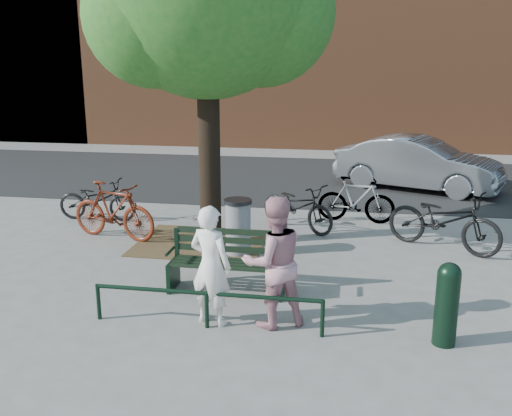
% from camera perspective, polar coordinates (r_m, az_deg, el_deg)
% --- Properties ---
extents(ground, '(90.00, 90.00, 0.00)m').
position_cam_1_polar(ground, '(8.72, -2.91, -8.35)').
color(ground, gray).
rests_on(ground, ground).
extents(dirt_pit, '(2.40, 2.00, 0.02)m').
position_cam_1_polar(dirt_pit, '(10.95, -5.51, -3.46)').
color(dirt_pit, brown).
rests_on(dirt_pit, ground).
extents(road, '(40.00, 7.00, 0.01)m').
position_cam_1_polar(road, '(16.77, 3.44, 2.99)').
color(road, black).
rests_on(road, ground).
extents(park_bench, '(1.74, 0.54, 0.97)m').
position_cam_1_polar(park_bench, '(8.62, -2.83, -5.22)').
color(park_bench, black).
rests_on(park_bench, ground).
extents(guard_railing, '(3.06, 0.06, 0.51)m').
position_cam_1_polar(guard_railing, '(7.50, -4.97, -9.04)').
color(guard_railing, black).
rests_on(guard_railing, ground).
extents(person_left, '(0.68, 0.55, 1.62)m').
position_cam_1_polar(person_left, '(7.47, -4.56, -5.77)').
color(person_left, white).
rests_on(person_left, ground).
extents(person_right, '(1.06, 0.98, 1.75)m').
position_cam_1_polar(person_right, '(7.39, 1.79, -5.43)').
color(person_right, '#BE828C').
rests_on(person_right, ground).
extents(bollard, '(0.28, 0.28, 1.06)m').
position_cam_1_polar(bollard, '(7.37, 18.56, -8.82)').
color(bollard, black).
rests_on(bollard, ground).
extents(litter_bin, '(0.49, 0.49, 1.01)m').
position_cam_1_polar(litter_bin, '(10.16, -1.80, -1.88)').
color(litter_bin, gray).
rests_on(litter_bin, ground).
extents(bicycle_a, '(1.74, 0.62, 0.91)m').
position_cam_1_polar(bicycle_a, '(12.79, -15.61, 0.80)').
color(bicycle_a, black).
rests_on(bicycle_a, ground).
extents(bicycle_b, '(1.95, 0.99, 1.13)m').
position_cam_1_polar(bicycle_b, '(11.36, -14.08, -0.25)').
color(bicycle_b, '#541B0C').
rests_on(bicycle_b, ground).
extents(bicycle_c, '(1.89, 1.62, 0.98)m').
position_cam_1_polar(bicycle_c, '(11.68, 4.17, 0.18)').
color(bicycle_c, black).
rests_on(bicycle_c, ground).
extents(bicycle_d, '(1.68, 0.63, 0.99)m').
position_cam_1_polar(bicycle_d, '(12.35, 9.99, 0.82)').
color(bicycle_d, gray).
rests_on(bicycle_d, ground).
extents(bicycle_e, '(2.22, 1.68, 1.12)m').
position_cam_1_polar(bicycle_e, '(10.95, 18.28, -1.15)').
color(bicycle_e, black).
rests_on(bicycle_e, ground).
extents(parked_car, '(4.53, 2.98, 1.41)m').
position_cam_1_polar(parked_car, '(15.80, 15.88, 4.30)').
color(parked_car, gray).
rests_on(parked_car, ground).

